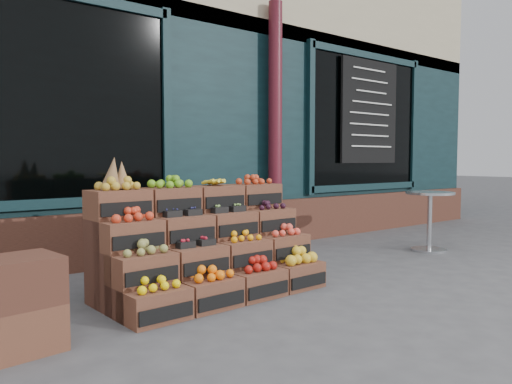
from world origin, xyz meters
TOP-DOWN VIEW (x-y plane):
  - ground at (0.00, 0.00)m, footprint 60.00×60.00m
  - shop_facade at (0.00, 5.11)m, footprint 12.00×6.24m
  - crate_display at (-0.80, 0.65)m, footprint 1.91×0.98m
  - spare_crates at (-2.46, 0.22)m, footprint 0.62×0.46m
  - bistro_table at (2.48, 0.56)m, footprint 0.60×0.60m
  - shopkeeper at (-1.84, 2.87)m, footprint 0.75×0.52m

SIDE VIEW (x-z plane):
  - ground at x=0.00m, z-range 0.00..0.00m
  - spare_crates at x=-2.46m, z-range 0.00..0.58m
  - crate_display at x=-0.80m, z-range -0.23..0.95m
  - bistro_table at x=2.48m, z-range 0.09..0.84m
  - shopkeeper at x=-1.84m, z-range 0.00..1.98m
  - shop_facade at x=0.00m, z-range 0.00..4.80m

